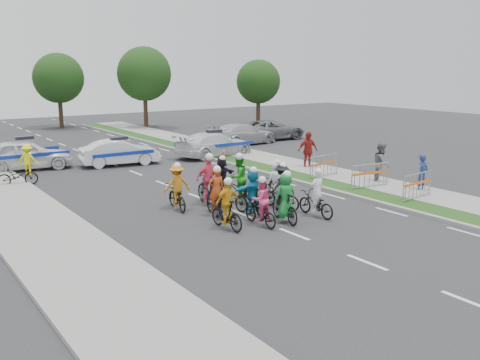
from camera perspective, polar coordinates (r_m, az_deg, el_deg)
ground at (r=16.92m, az=5.80°, el=-5.79°), size 90.00×90.00×0.00m
curb_right at (r=23.80m, az=7.31°, el=-0.45°), size 0.20×60.00×0.12m
grass_strip at (r=24.26m, az=8.54°, el=-0.26°), size 1.20×60.00×0.11m
sidewalk_right at (r=25.51m, az=11.49°, el=0.26°), size 2.40×60.00×0.13m
sidewalk_left at (r=18.37m, az=-20.76°, el=-4.88°), size 3.00×60.00×0.13m
rider_0 at (r=18.86m, az=8.11°, el=-2.16°), size 0.60×1.70×1.74m
rider_1 at (r=18.00m, az=4.83°, el=-2.36°), size 0.83×1.77×1.80m
rider_2 at (r=17.61m, az=2.20°, el=-2.89°), size 0.71×1.65×1.68m
rider_3 at (r=17.18m, az=-1.41°, el=-3.13°), size 0.89×1.67×1.73m
rider_4 at (r=19.71m, az=4.43°, el=-1.13°), size 1.06×1.80×1.75m
rider_5 at (r=18.73m, az=1.30°, el=-1.59°), size 1.46×1.74×1.77m
rider_6 at (r=18.72m, az=-2.58°, el=-2.08°), size 0.94×1.87×1.82m
rider_7 at (r=20.65m, az=3.83°, el=-0.57°), size 0.76×1.65×1.69m
rider_8 at (r=20.50m, az=-0.21°, el=-0.47°), size 1.05×2.02×1.96m
rider_9 at (r=20.19m, az=-3.36°, el=-0.56°), size 1.05×1.96×2.01m
rider_10 at (r=19.68m, az=-6.76°, el=-1.19°), size 1.06×1.81×1.77m
rider_11 at (r=21.42m, az=-1.99°, el=0.07°), size 1.36×1.63×1.71m
police_car_0 at (r=29.25m, az=-21.92°, el=2.53°), size 4.79×2.54×1.55m
police_car_1 at (r=29.12m, az=-12.71°, el=2.88°), size 4.30×2.07×1.36m
police_car_2 at (r=31.18m, az=-2.75°, el=3.80°), size 5.08×2.54×1.42m
civilian_sedan at (r=36.01m, az=0.28°, el=4.94°), size 5.14×2.56×1.43m
civilian_suv at (r=38.52m, az=3.33°, el=5.37°), size 5.21×2.56×1.42m
spectator_0 at (r=23.45m, az=18.90°, el=0.67°), size 0.62×0.44×1.61m
spectator_1 at (r=24.72m, az=14.85°, el=1.74°), size 1.13×1.08×1.83m
spectator_2 at (r=27.51m, az=7.24°, el=3.14°), size 1.19×0.65×1.92m
marshal_hiviz at (r=27.62m, az=-21.69°, el=2.01°), size 1.14×1.01×1.52m
barrier_0 at (r=21.91m, az=18.38°, el=-0.72°), size 2.04×0.69×1.12m
barrier_1 at (r=23.40m, az=13.65°, el=0.34°), size 2.05×0.75×1.12m
barrier_2 at (r=25.29m, az=8.94°, el=1.40°), size 2.04×0.73×1.12m
cone_0 at (r=25.57m, az=0.09°, el=1.16°), size 0.40×0.40×0.70m
cone_1 at (r=30.55m, az=-1.86°, el=2.94°), size 0.40×0.40×0.70m
parked_bike at (r=25.46m, az=-22.64°, el=0.42°), size 1.77×0.87×0.89m
tree_1 at (r=46.50m, az=-10.17°, el=11.07°), size 4.55×4.55×6.82m
tree_2 at (r=47.70m, az=1.97°, el=10.43°), size 3.85×3.85×5.77m
tree_4 at (r=48.14m, az=-18.80°, el=10.24°), size 4.20×4.20×6.30m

